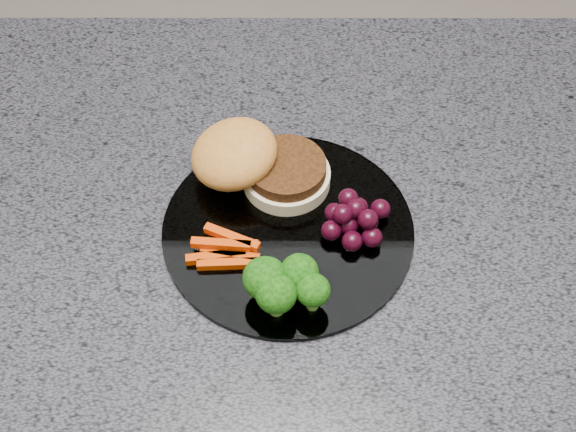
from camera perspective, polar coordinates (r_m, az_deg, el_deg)
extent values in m
cube|color=brown|center=(1.26, -3.75, -12.22)|extent=(1.20, 0.60, 0.86)
cube|color=#44434C|center=(0.88, -5.27, 0.55)|extent=(1.20, 0.60, 0.04)
cylinder|color=white|center=(0.83, 0.00, -0.97)|extent=(0.26, 0.26, 0.01)
cylinder|color=#FAE6B0|center=(0.86, -0.11, 2.77)|extent=(0.10, 0.10, 0.02)
cylinder|color=#49280E|center=(0.85, -0.11, 3.45)|extent=(0.09, 0.09, 0.01)
ellipsoid|color=#C57E31|center=(0.85, -3.83, 4.11)|extent=(0.10, 0.10, 0.05)
cube|color=#CA3803|center=(0.81, -4.27, -2.05)|extent=(0.06, 0.01, 0.01)
cube|color=#CA3803|center=(0.80, -4.14, -2.75)|extent=(0.06, 0.02, 0.01)
cube|color=#CA3803|center=(0.80, -5.15, -2.89)|extent=(0.06, 0.02, 0.01)
cube|color=#CA3803|center=(0.81, -4.00, -1.53)|extent=(0.06, 0.03, 0.01)
cube|color=#CA3803|center=(0.80, -4.78, -2.01)|extent=(0.06, 0.01, 0.01)
cube|color=#CA3803|center=(0.80, -4.34, -3.42)|extent=(0.06, 0.01, 0.01)
cylinder|color=#639837|center=(0.77, -1.60, -5.37)|extent=(0.02, 0.02, 0.02)
ellipsoid|color=#0D3B08|center=(0.75, -1.64, -4.44)|extent=(0.04, 0.04, 0.04)
cylinder|color=#639837|center=(0.78, 0.80, -4.87)|extent=(0.01, 0.01, 0.02)
ellipsoid|color=#0D3B08|center=(0.76, 0.81, -4.01)|extent=(0.04, 0.04, 0.03)
cylinder|color=#639837|center=(0.76, -0.83, -6.41)|extent=(0.01, 0.01, 0.02)
ellipsoid|color=#0D3B08|center=(0.74, -0.85, -5.55)|extent=(0.04, 0.04, 0.04)
cylinder|color=#639837|center=(0.77, 1.75, -6.08)|extent=(0.01, 0.01, 0.02)
ellipsoid|color=#0D3B08|center=(0.75, 1.79, -5.29)|extent=(0.03, 0.03, 0.03)
sphere|color=black|center=(0.82, 4.34, -0.65)|extent=(0.02, 0.02, 0.02)
sphere|color=black|center=(0.82, 5.73, -0.38)|extent=(0.02, 0.02, 0.02)
sphere|color=black|center=(0.83, 5.02, 0.60)|extent=(0.02, 0.02, 0.02)
sphere|color=black|center=(0.82, 3.34, 0.22)|extent=(0.02, 0.02, 0.02)
sphere|color=black|center=(0.81, 3.10, -1.04)|extent=(0.02, 0.02, 0.02)
sphere|color=black|center=(0.80, 4.58, -1.80)|extent=(0.02, 0.02, 0.02)
sphere|color=black|center=(0.81, 6.00, -1.52)|extent=(0.02, 0.02, 0.02)
sphere|color=black|center=(0.83, 6.58, 0.50)|extent=(0.02, 0.02, 0.02)
sphere|color=black|center=(0.81, 4.85, 0.54)|extent=(0.02, 0.02, 0.02)
sphere|color=black|center=(0.80, 3.92, 0.15)|extent=(0.02, 0.02, 0.02)
sphere|color=black|center=(0.80, 5.71, -0.21)|extent=(0.02, 0.02, 0.02)
sphere|color=black|center=(0.82, 4.31, 1.28)|extent=(0.02, 0.02, 0.02)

